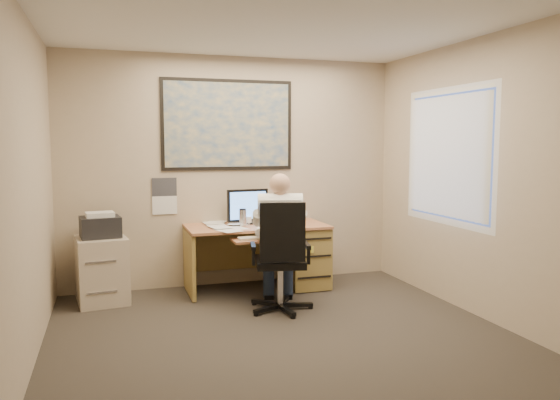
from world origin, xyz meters
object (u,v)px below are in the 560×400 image
object	(u,v)px
filing_cabinet	(102,264)
person	(279,242)
office_chair	(283,279)
desk	(283,249)

from	to	relation	value
filing_cabinet	person	bearing A→B (deg)	-32.39
filing_cabinet	person	world-z (taller)	person
office_chair	person	bearing A→B (deg)	109.67
desk	office_chair	distance (m)	0.96
filing_cabinet	person	size ratio (longest dim) A/B	0.70
desk	person	size ratio (longest dim) A/B	1.15
filing_cabinet	office_chair	xyz separation A→B (m)	(1.74, -0.89, -0.09)
desk	filing_cabinet	bearing A→B (deg)	-179.51
desk	person	world-z (taller)	person
desk	office_chair	xyz separation A→B (m)	(-0.30, -0.90, -0.11)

